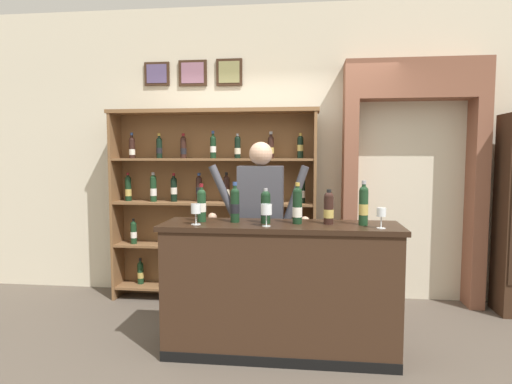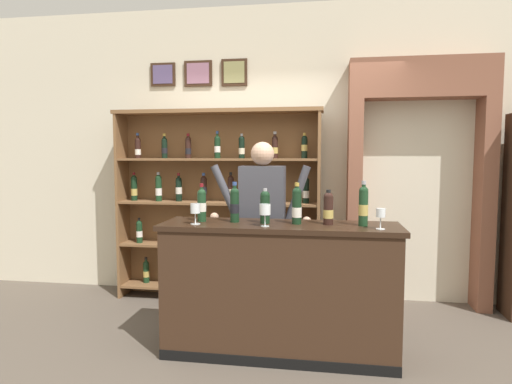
% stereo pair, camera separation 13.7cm
% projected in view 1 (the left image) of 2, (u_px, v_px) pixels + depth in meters
% --- Properties ---
extents(ground_plane, '(14.00, 14.00, 0.02)m').
position_uv_depth(ground_plane, '(261.00, 353.00, 3.51)').
color(ground_plane, brown).
extents(back_wall, '(12.00, 0.19, 3.21)m').
position_uv_depth(back_wall, '(276.00, 153.00, 4.92)').
color(back_wall, beige).
rests_on(back_wall, ground).
extents(wine_shelf, '(2.24, 0.32, 2.06)m').
position_uv_depth(wine_shelf, '(214.00, 199.00, 4.72)').
color(wine_shelf, brown).
rests_on(wine_shelf, ground).
extents(archway_doorway, '(1.44, 0.45, 2.55)m').
position_uv_depth(archway_doorway, '(411.00, 163.00, 4.64)').
color(archway_doorway, brown).
rests_on(archway_doorway, ground).
extents(tasting_counter, '(1.86, 0.53, 1.05)m').
position_uv_depth(tasting_counter, '(280.00, 289.00, 3.45)').
color(tasting_counter, '#382316').
rests_on(tasting_counter, ground).
extents(shopkeeper, '(0.92, 0.22, 1.70)m').
position_uv_depth(shopkeeper, '(261.00, 214.00, 3.92)').
color(shopkeeper, '#2D3347').
rests_on(shopkeeper, ground).
extents(tasting_bottle_brunello, '(0.07, 0.07, 0.31)m').
position_uv_depth(tasting_bottle_brunello, '(202.00, 204.00, 3.49)').
color(tasting_bottle_brunello, '#19381E').
rests_on(tasting_bottle_brunello, tasting_counter).
extents(tasting_bottle_rosso, '(0.07, 0.07, 0.32)m').
position_uv_depth(tasting_bottle_rosso, '(235.00, 204.00, 3.46)').
color(tasting_bottle_rosso, black).
rests_on(tasting_bottle_rosso, tasting_counter).
extents(tasting_bottle_vin_santo, '(0.08, 0.08, 0.28)m').
position_uv_depth(tasting_bottle_vin_santo, '(266.00, 207.00, 3.41)').
color(tasting_bottle_vin_santo, black).
rests_on(tasting_bottle_vin_santo, tasting_counter).
extents(tasting_bottle_chianti, '(0.08, 0.08, 0.32)m').
position_uv_depth(tasting_bottle_chianti, '(297.00, 205.00, 3.39)').
color(tasting_bottle_chianti, black).
rests_on(tasting_bottle_chianti, tasting_counter).
extents(tasting_bottle_grappa, '(0.08, 0.08, 0.27)m').
position_uv_depth(tasting_bottle_grappa, '(329.00, 208.00, 3.38)').
color(tasting_bottle_grappa, black).
rests_on(tasting_bottle_grappa, tasting_counter).
extents(tasting_bottle_riserva, '(0.07, 0.07, 0.34)m').
position_uv_depth(tasting_bottle_riserva, '(364.00, 205.00, 3.32)').
color(tasting_bottle_riserva, '#19381E').
rests_on(tasting_bottle_riserva, tasting_counter).
extents(wine_glass_spare, '(0.07, 0.07, 0.15)m').
position_uv_depth(wine_glass_spare, '(381.00, 214.00, 3.17)').
color(wine_glass_spare, silver).
rests_on(wine_glass_spare, tasting_counter).
extents(wine_glass_center, '(0.08, 0.08, 0.17)m').
position_uv_depth(wine_glass_center, '(266.00, 210.00, 3.26)').
color(wine_glass_center, silver).
rests_on(wine_glass_center, tasting_counter).
extents(wine_glass_left, '(0.08, 0.08, 0.16)m').
position_uv_depth(wine_glass_left, '(196.00, 210.00, 3.35)').
color(wine_glass_left, silver).
rests_on(wine_glass_left, tasting_counter).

